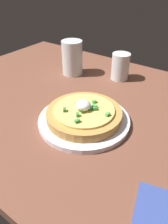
% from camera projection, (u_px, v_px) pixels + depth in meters
% --- Properties ---
extents(dining_table, '(1.15, 0.77, 0.03)m').
position_uv_depth(dining_table, '(87.00, 107.00, 0.69)').
color(dining_table, brown).
rests_on(dining_table, ground).
extents(plate, '(0.25, 0.25, 0.01)m').
position_uv_depth(plate, '(84.00, 120.00, 0.60)').
color(plate, white).
rests_on(plate, dining_table).
extents(pizza, '(0.21, 0.21, 0.06)m').
position_uv_depth(pizza, '(84.00, 113.00, 0.58)').
color(pizza, '#C08C44').
rests_on(pizza, plate).
extents(cup_near, '(0.08, 0.08, 0.13)m').
position_uv_depth(cup_near, '(72.00, 59.00, 0.83)').
color(cup_near, silver).
rests_on(cup_near, dining_table).
extents(cup_far, '(0.07, 0.07, 0.10)m').
position_uv_depth(cup_far, '(121.00, 67.00, 0.80)').
color(cup_far, silver).
rests_on(cup_far, dining_table).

